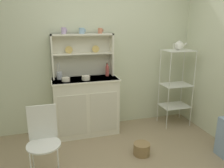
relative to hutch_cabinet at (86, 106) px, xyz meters
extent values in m
cube|color=beige|center=(0.25, 0.26, 0.79)|extent=(3.84, 0.05, 2.50)
cube|color=silver|center=(0.00, 0.00, -0.01)|extent=(0.97, 0.42, 0.89)
cube|color=beige|center=(-0.23, -0.21, -0.06)|extent=(0.41, 0.01, 0.62)
cube|color=beige|center=(0.23, -0.21, -0.06)|extent=(0.41, 0.01, 0.62)
cube|color=white|center=(0.00, 0.00, 0.42)|extent=(1.00, 0.45, 0.02)
cube|color=silver|center=(0.00, 0.20, 0.76)|extent=(0.93, 0.02, 0.66)
cube|color=silver|center=(-0.45, 0.12, 0.76)|extent=(0.02, 0.18, 0.66)
cube|color=silver|center=(0.45, 0.12, 0.76)|extent=(0.02, 0.18, 0.66)
cube|color=silver|center=(0.00, 0.12, 0.79)|extent=(0.89, 0.16, 0.02)
cube|color=silver|center=(0.00, 0.12, 1.08)|extent=(0.93, 0.18, 0.02)
cylinder|color=#DBB760|center=(-0.20, 0.16, 0.85)|extent=(0.11, 0.03, 0.11)
cylinder|color=#DBB760|center=(0.20, 0.16, 0.85)|extent=(0.11, 0.03, 0.11)
cylinder|color=silver|center=(1.28, -0.26, 0.18)|extent=(0.01, 0.01, 1.28)
cylinder|color=silver|center=(1.73, -0.26, 0.18)|extent=(0.01, 0.01, 1.28)
cylinder|color=silver|center=(1.28, 0.06, 0.18)|extent=(0.01, 0.01, 1.28)
cylinder|color=silver|center=(1.73, 0.06, 0.18)|extent=(0.01, 0.01, 1.28)
cube|color=silver|center=(1.50, -0.10, 0.82)|extent=(0.47, 0.34, 0.01)
cube|color=silver|center=(1.50, -0.10, 0.25)|extent=(0.47, 0.34, 0.01)
cube|color=silver|center=(1.50, -0.10, -0.12)|extent=(0.47, 0.34, 0.01)
cylinder|color=white|center=(-0.76, -0.88, -0.23)|extent=(0.01, 0.01, 0.45)
cylinder|color=white|center=(-0.49, -0.88, -0.23)|extent=(0.01, 0.01, 0.45)
cylinder|color=white|center=(-0.63, -1.01, -0.01)|extent=(0.36, 0.36, 0.02)
cube|color=white|center=(-0.63, -0.88, 0.19)|extent=(0.31, 0.02, 0.40)
cylinder|color=#93754C|center=(0.59, -0.82, -0.38)|extent=(0.22, 0.22, 0.16)
cylinder|color=#B79ECC|center=(-0.27, 0.12, 1.13)|extent=(0.07, 0.07, 0.09)
torus|color=#B79ECC|center=(-0.22, 0.12, 1.14)|extent=(0.01, 0.05, 0.05)
cylinder|color=#8EB2D1|center=(-0.01, 0.12, 1.13)|extent=(0.08, 0.08, 0.09)
torus|color=#8EB2D1|center=(0.04, 0.12, 1.13)|extent=(0.01, 0.05, 0.05)
cylinder|color=#C67556|center=(0.27, 0.12, 1.13)|extent=(0.06, 0.06, 0.08)
torus|color=#C67556|center=(0.31, 0.12, 1.13)|extent=(0.01, 0.05, 0.05)
cylinder|color=silver|center=(-0.29, -0.07, 0.46)|extent=(0.12, 0.12, 0.05)
cylinder|color=silver|center=(0.00, -0.07, 0.46)|extent=(0.12, 0.12, 0.06)
cylinder|color=#B74C47|center=(0.37, 0.09, 0.51)|extent=(0.06, 0.06, 0.15)
cylinder|color=#B74C47|center=(0.37, 0.09, 0.61)|extent=(0.02, 0.02, 0.04)
cylinder|color=#4C382D|center=(0.37, 0.09, 0.63)|extent=(0.03, 0.03, 0.01)
cylinder|color=#B2B7C6|center=(-0.37, 0.08, 0.49)|extent=(0.08, 0.08, 0.11)
cylinder|color=silver|center=(-0.37, 0.10, 0.57)|extent=(0.04, 0.01, 0.19)
ellipsoid|color=silver|center=(-0.37, 0.10, 0.67)|extent=(0.02, 0.01, 0.01)
cylinder|color=silver|center=(-0.39, 0.09, 0.56)|extent=(0.02, 0.04, 0.17)
ellipsoid|color=silver|center=(-0.39, 0.09, 0.66)|extent=(0.02, 0.01, 0.01)
sphere|color=white|center=(1.50, -0.10, 0.89)|extent=(0.14, 0.14, 0.14)
sphere|color=silver|center=(1.50, -0.10, 0.97)|extent=(0.02, 0.02, 0.02)
cylinder|color=white|center=(1.60, -0.10, 0.90)|extent=(0.09, 0.02, 0.07)
torus|color=white|center=(1.42, -0.10, 0.89)|extent=(0.01, 0.09, 0.09)
camera|label=1|loc=(-0.52, -3.24, 1.25)|focal=35.82mm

